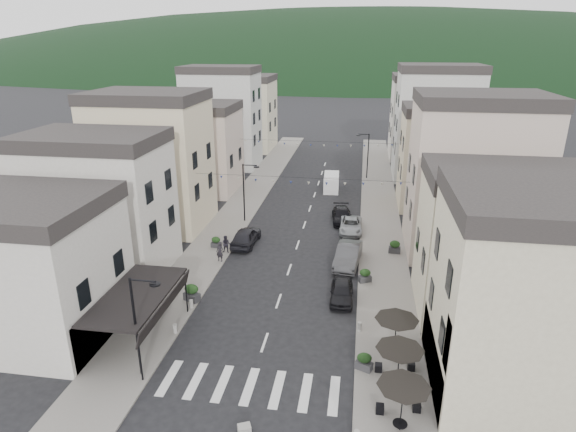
# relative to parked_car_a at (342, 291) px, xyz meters

# --- Properties ---
(ground) EXTENTS (700.00, 700.00, 0.00)m
(ground) POSITION_rel_parked_car_a_xyz_m (-4.38, -11.85, -0.67)
(ground) COLOR black
(ground) RESTS_ON ground
(sidewalk_left) EXTENTS (4.00, 76.00, 0.12)m
(sidewalk_left) POSITION_rel_parked_car_a_xyz_m (-11.88, 20.15, -0.61)
(sidewalk_left) COLOR slate
(sidewalk_left) RESTS_ON ground
(sidewalk_right) EXTENTS (4.00, 76.00, 0.12)m
(sidewalk_right) POSITION_rel_parked_car_a_xyz_m (3.12, 20.15, -0.61)
(sidewalk_right) COLOR slate
(sidewalk_right) RESTS_ON ground
(hill_backdrop) EXTENTS (640.00, 360.00, 70.00)m
(hill_backdrop) POSITION_rel_parked_car_a_xyz_m (-4.38, 288.15, -0.67)
(hill_backdrop) COLOR black
(hill_backdrop) RESTS_ON ground
(boutique_building) EXTENTS (12.00, 8.00, 8.00)m
(boutique_building) POSITION_rel_parked_car_a_xyz_m (-19.88, -6.85, 3.33)
(boutique_building) COLOR beige
(boutique_building) RESTS_ON ground
(bistro_building) EXTENTS (10.00, 8.00, 10.00)m
(bistro_building) POSITION_rel_parked_car_a_xyz_m (10.12, -7.85, 4.33)
(bistro_building) COLOR #C3B89B
(bistro_building) RESTS_ON ground
(boutique_awning) EXTENTS (3.77, 7.50, 3.28)m
(boutique_awning) POSITION_rel_parked_car_a_xyz_m (-11.63, -6.85, 2.44)
(boutique_awning) COLOR black
(boutique_awning) RESTS_ON ground
(buildings_row_left) EXTENTS (10.20, 54.16, 14.00)m
(buildings_row_left) POSITION_rel_parked_car_a_xyz_m (-18.88, 25.90, 5.45)
(buildings_row_left) COLOR beige
(buildings_row_left) RESTS_ON ground
(buildings_row_right) EXTENTS (10.20, 54.16, 14.50)m
(buildings_row_right) POSITION_rel_parked_car_a_xyz_m (10.12, 24.74, 5.65)
(buildings_row_right) COLOR #C3B89B
(buildings_row_right) RESTS_ON ground
(cafe_terrace) EXTENTS (2.50, 8.10, 2.53)m
(cafe_terrace) POSITION_rel_parked_car_a_xyz_m (3.32, -9.05, 1.68)
(cafe_terrace) COLOR black
(cafe_terrace) RESTS_ON ground
(streetlamp_left_near) EXTENTS (1.70, 0.56, 6.00)m
(streetlamp_left_near) POSITION_rel_parked_car_a_xyz_m (-10.20, -9.85, 3.03)
(streetlamp_left_near) COLOR black
(streetlamp_left_near) RESTS_ON ground
(streetlamp_left_far) EXTENTS (1.70, 0.56, 6.00)m
(streetlamp_left_far) POSITION_rel_parked_car_a_xyz_m (-10.20, 14.15, 3.03)
(streetlamp_left_far) COLOR black
(streetlamp_left_far) RESTS_ON ground
(streetlamp_right_far) EXTENTS (1.70, 0.56, 6.00)m
(streetlamp_right_far) POSITION_rel_parked_car_a_xyz_m (1.44, 32.15, 3.03)
(streetlamp_right_far) COLOR black
(streetlamp_right_far) RESTS_ON ground
(bollards) EXTENTS (11.66, 10.26, 0.60)m
(bollards) POSITION_rel_parked_car_a_xyz_m (-4.38, -6.35, -0.25)
(bollards) COLOR gray
(bollards) RESTS_ON ground
(bunting_near) EXTENTS (19.00, 0.28, 0.62)m
(bunting_near) POSITION_rel_parked_car_a_xyz_m (-4.38, 10.15, 4.98)
(bunting_near) COLOR black
(bunting_near) RESTS_ON ground
(bunting_far) EXTENTS (19.00, 0.28, 0.62)m
(bunting_far) POSITION_rel_parked_car_a_xyz_m (-4.38, 26.15, 4.98)
(bunting_far) COLOR black
(bunting_far) RESTS_ON ground
(parked_car_a) EXTENTS (1.68, 3.99, 1.35)m
(parked_car_a) POSITION_rel_parked_car_a_xyz_m (0.00, 0.00, 0.00)
(parked_car_a) COLOR black
(parked_car_a) RESTS_ON ground
(parked_car_b) EXTENTS (2.34, 5.31, 1.70)m
(parked_car_b) POSITION_rel_parked_car_a_xyz_m (0.22, 5.79, 0.17)
(parked_car_b) COLOR #37373A
(parked_car_b) RESTS_ON ground
(parked_car_c) EXTENTS (2.21, 4.62, 1.27)m
(parked_car_c) POSITION_rel_parked_car_a_xyz_m (0.22, 13.12, -0.04)
(parked_car_c) COLOR #9C9FA4
(parked_car_c) RESTS_ON ground
(parked_car_d) EXTENTS (2.34, 4.79, 1.34)m
(parked_car_d) POSITION_rel_parked_car_a_xyz_m (-0.76, 15.62, -0.00)
(parked_car_d) COLOR black
(parked_car_d) RESTS_ON ground
(parked_car_e) EXTENTS (2.12, 4.78, 1.60)m
(parked_car_e) POSITION_rel_parked_car_a_xyz_m (-8.98, 8.51, 0.12)
(parked_car_e) COLOR black
(parked_car_e) RESTS_ON ground
(delivery_van) EXTENTS (1.98, 4.55, 2.14)m
(delivery_van) POSITION_rel_parked_car_a_xyz_m (-2.58, 26.44, 0.38)
(delivery_van) COLOR silver
(delivery_van) RESTS_ON ground
(pedestrian_a) EXTENTS (0.67, 0.50, 1.66)m
(pedestrian_a) POSITION_rel_parked_car_a_xyz_m (-10.24, 4.60, 0.27)
(pedestrian_a) COLOR black
(pedestrian_a) RESTS_ON sidewalk_left
(pedestrian_b) EXTENTS (0.78, 0.62, 1.56)m
(pedestrian_b) POSITION_rel_parked_car_a_xyz_m (-10.18, 6.27, 0.23)
(pedestrian_b) COLOR black
(pedestrian_b) RESTS_ON sidewalk_left
(concrete_block_b) EXTENTS (0.73, 0.66, 0.45)m
(concrete_block_b) POSITION_rel_parked_car_a_xyz_m (-3.88, -13.07, -0.45)
(concrete_block_b) COLOR gray
(concrete_block_b) RESTS_ON ground
(planter_la) EXTENTS (1.28, 1.02, 1.26)m
(planter_la) POSITION_rel_parked_car_a_xyz_m (-10.38, -1.88, 0.06)
(planter_la) COLOR #2D2D2F
(planter_la) RESTS_ON sidewalk_left
(planter_lb) EXTENTS (0.90, 0.52, 0.99)m
(planter_lb) POSITION_rel_parked_car_a_xyz_m (-11.40, 7.29, -0.07)
(planter_lb) COLOR #2A2A2C
(planter_lb) RESTS_ON sidewalk_left
(planter_ra) EXTENTS (1.06, 0.84, 1.04)m
(planter_ra) POSITION_rel_parked_car_a_xyz_m (1.62, -7.62, -0.05)
(planter_ra) COLOR #2F2F32
(planter_ra) RESTS_ON sidewalk_right
(planter_rb) EXTENTS (1.07, 0.86, 1.05)m
(planter_rb) POSITION_rel_parked_car_a_xyz_m (1.62, 2.81, -0.04)
(planter_rb) COLOR #313134
(planter_rb) RESTS_ON sidewalk_right
(planter_rc) EXTENTS (1.04, 0.62, 1.12)m
(planter_rc) POSITION_rel_parked_car_a_xyz_m (4.11, 8.52, -0.01)
(planter_rc) COLOR #2B2A2D
(planter_rc) RESTS_ON sidewalk_right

